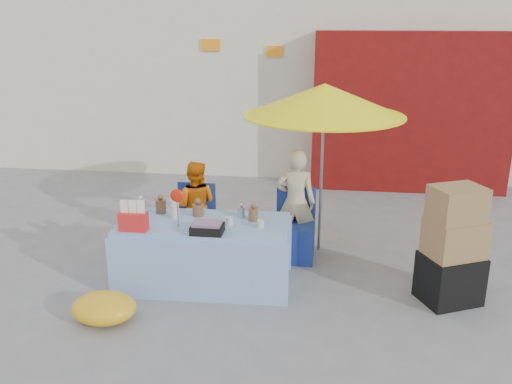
# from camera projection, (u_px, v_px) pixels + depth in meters

# --- Properties ---
(ground) EXTENTS (80.00, 80.00, 0.00)m
(ground) POSITION_uv_depth(u_px,v_px,m) (240.00, 300.00, 5.67)
(ground) COLOR slate
(ground) RESTS_ON ground
(backdrop) EXTENTS (14.00, 8.00, 7.80)m
(backdrop) POSITION_uv_depth(u_px,v_px,m) (317.00, 2.00, 11.72)
(backdrop) COLOR silver
(backdrop) RESTS_ON ground
(market_table) EXTENTS (1.90, 0.94, 1.14)m
(market_table) POSITION_uv_depth(u_px,v_px,m) (204.00, 252.00, 5.92)
(market_table) COLOR #82A4D1
(market_table) RESTS_ON ground
(chair_left) EXTENTS (0.49, 0.48, 0.85)m
(chair_left) POSITION_uv_depth(u_px,v_px,m) (194.00, 233.00, 6.74)
(chair_left) COLOR navy
(chair_left) RESTS_ON ground
(chair_right) EXTENTS (0.49, 0.48, 0.85)m
(chair_right) POSITION_uv_depth(u_px,v_px,m) (294.00, 238.00, 6.58)
(chair_right) COLOR navy
(chair_right) RESTS_ON ground
(vendor_orange) EXTENTS (0.57, 0.45, 1.15)m
(vendor_orange) POSITION_uv_depth(u_px,v_px,m) (195.00, 206.00, 6.77)
(vendor_orange) COLOR orange
(vendor_orange) RESTS_ON ground
(vendor_beige) EXTENTS (0.50, 0.33, 1.34)m
(vendor_beige) POSITION_uv_depth(u_px,v_px,m) (295.00, 203.00, 6.58)
(vendor_beige) COLOR #C4B48B
(vendor_beige) RESTS_ON ground
(umbrella) EXTENTS (1.90, 1.90, 2.09)m
(umbrella) POSITION_uv_depth(u_px,v_px,m) (324.00, 101.00, 6.30)
(umbrella) COLOR gray
(umbrella) RESTS_ON ground
(box_stack) EXTENTS (0.71, 0.66, 1.25)m
(box_stack) POSITION_uv_depth(u_px,v_px,m) (453.00, 250.00, 5.48)
(box_stack) COLOR black
(box_stack) RESTS_ON ground
(tarp_bundle) EXTENTS (0.68, 0.57, 0.28)m
(tarp_bundle) POSITION_uv_depth(u_px,v_px,m) (104.00, 308.00, 5.24)
(tarp_bundle) COLOR gold
(tarp_bundle) RESTS_ON ground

